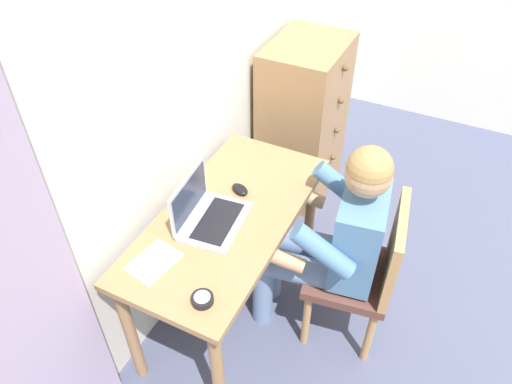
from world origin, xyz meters
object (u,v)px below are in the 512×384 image
at_px(desk_clock, 202,299).
at_px(notebook_pad, 154,262).
at_px(chair, 365,269).
at_px(person_seated, 332,235).
at_px(laptop, 207,213).
at_px(computer_mouse, 240,189).
at_px(dresser, 303,122).
at_px(desk, 229,232).

bearing_deg(desk_clock, notebook_pad, 74.81).
relative_size(chair, person_seated, 0.73).
height_order(person_seated, notebook_pad, person_seated).
relative_size(person_seated, laptop, 3.29).
bearing_deg(desk_clock, computer_mouse, 14.87).
bearing_deg(chair, dresser, 36.17).
height_order(desk, computer_mouse, computer_mouse).
distance_m(dresser, notebook_pad, 1.59).
bearing_deg(dresser, notebook_pad, 177.87).
bearing_deg(notebook_pad, dresser, 7.88).
relative_size(desk_clock, notebook_pad, 0.43).
xyz_separation_m(laptop, notebook_pad, (-0.32, 0.07, -0.05)).
relative_size(dresser, person_seated, 0.92).
distance_m(person_seated, notebook_pad, 0.83).
distance_m(person_seated, computer_mouse, 0.50).
xyz_separation_m(dresser, desk_clock, (-1.65, -0.23, 0.21)).
bearing_deg(desk_clock, chair, -36.94).
bearing_deg(laptop, desk_clock, -151.82).
distance_m(dresser, chair, 1.23).
xyz_separation_m(chair, notebook_pad, (-0.58, 0.78, 0.26)).
xyz_separation_m(laptop, desk_clock, (-0.40, -0.21, -0.04)).
relative_size(chair, notebook_pad, 4.17).
xyz_separation_m(laptop, computer_mouse, (0.25, -0.04, -0.04)).
xyz_separation_m(dresser, notebook_pad, (-1.58, 0.06, 0.20)).
distance_m(chair, notebook_pad, 1.01).
distance_m(dresser, laptop, 1.28).
bearing_deg(desk, notebook_pad, 160.89).
xyz_separation_m(chair, person_seated, (-0.02, 0.18, 0.18)).
bearing_deg(chair, desk, 106.16).
bearing_deg(desk, chair, -73.84).
height_order(desk, laptop, laptop).
xyz_separation_m(dresser, person_seated, (-1.02, -0.54, 0.12)).
distance_m(desk, desk_clock, 0.51).
bearing_deg(laptop, notebook_pad, 166.89).
height_order(person_seated, laptop, person_seated).
relative_size(desk, chair, 1.37).
distance_m(computer_mouse, notebook_pad, 0.58).
height_order(laptop, desk_clock, laptop).
bearing_deg(notebook_pad, person_seated, -37.09).
height_order(chair, laptop, laptop).
distance_m(chair, laptop, 0.82).
distance_m(person_seated, desk_clock, 0.72).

